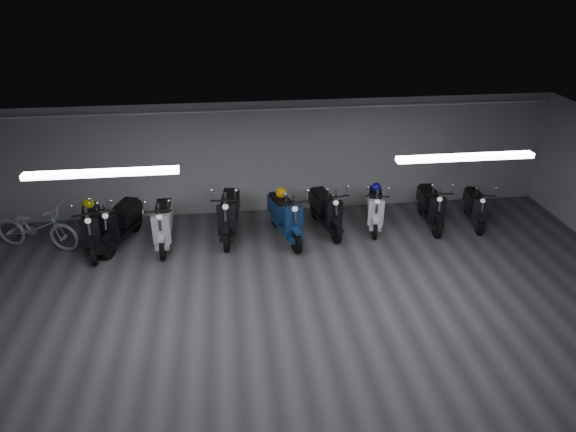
{
  "coord_description": "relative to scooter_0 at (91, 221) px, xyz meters",
  "views": [
    {
      "loc": [
        -1.0,
        -6.95,
        5.8
      ],
      "look_at": [
        0.14,
        2.5,
        1.05
      ],
      "focal_mm": 32.56,
      "sensor_mm": 36.0,
      "label": 1
    }
  ],
  "objects": [
    {
      "name": "floor",
      "position": [
        4.01,
        -3.46,
        -0.72
      ],
      "size": [
        14.0,
        10.0,
        0.01
      ],
      "primitive_type": "cube",
      "color": "#3C3B3E",
      "rests_on": "ground"
    },
    {
      "name": "ceiling",
      "position": [
        4.01,
        -3.46,
        2.09
      ],
      "size": [
        14.0,
        10.0,
        0.01
      ],
      "primitive_type": "cube",
      "color": "gray",
      "rests_on": "ground"
    },
    {
      "name": "back_wall",
      "position": [
        4.01,
        1.54,
        0.69
      ],
      "size": [
        14.0,
        0.01,
        2.8
      ],
      "primitive_type": "cube",
      "color": "#979799",
      "rests_on": "ground"
    },
    {
      "name": "fluor_strip_left",
      "position": [
        1.01,
        -2.46,
        2.03
      ],
      "size": [
        2.4,
        0.18,
        0.08
      ],
      "primitive_type": "cube",
      "color": "white",
      "rests_on": "ceiling"
    },
    {
      "name": "fluor_strip_right",
      "position": [
        7.01,
        -2.46,
        2.03
      ],
      "size": [
        2.4,
        0.18,
        0.08
      ],
      "primitive_type": "cube",
      "color": "white",
      "rests_on": "ceiling"
    },
    {
      "name": "conduit",
      "position": [
        4.01,
        1.46,
        1.91
      ],
      "size": [
        13.6,
        0.05,
        0.05
      ],
      "primitive_type": "cylinder",
      "rotation": [
        0.0,
        1.57,
        0.0
      ],
      "color": "white",
      "rests_on": "back_wall"
    },
    {
      "name": "scooter_0",
      "position": [
        0.0,
        0.0,
        0.0
      ],
      "size": [
        0.97,
        2.0,
        1.42
      ],
      "primitive_type": null,
      "rotation": [
        0.0,
        0.0,
        0.18
      ],
      "color": "black",
      "rests_on": "floor"
    },
    {
      "name": "scooter_1",
      "position": [
        0.57,
        0.18,
        -0.01
      ],
      "size": [
        1.19,
        2.0,
        1.41
      ],
      "primitive_type": null,
      "rotation": [
        0.0,
        0.0,
        -0.31
      ],
      "color": "black",
      "rests_on": "floor"
    },
    {
      "name": "scooter_2",
      "position": [
        1.51,
        0.04,
        -0.02
      ],
      "size": [
        0.65,
        1.88,
        1.39
      ],
      "primitive_type": null,
      "rotation": [
        0.0,
        0.0,
        0.02
      ],
      "color": "silver",
      "rests_on": "floor"
    },
    {
      "name": "scooter_3",
      "position": [
        2.96,
        0.26,
        0.03
      ],
      "size": [
        0.9,
        2.06,
        1.49
      ],
      "primitive_type": null,
      "rotation": [
        0.0,
        0.0,
        -0.12
      ],
      "color": "black",
      "rests_on": "floor"
    },
    {
      "name": "scooter_4",
      "position": [
        4.21,
        -0.01,
        0.02
      ],
      "size": [
        1.11,
        2.07,
        1.47
      ],
      "primitive_type": null,
      "rotation": [
        0.0,
        0.0,
        0.24
      ],
      "color": "navy",
      "rests_on": "floor"
    },
    {
      "name": "scooter_5",
      "position": [
        5.19,
        0.28,
        -0.02
      ],
      "size": [
        0.98,
        1.95,
        1.39
      ],
      "primitive_type": null,
      "rotation": [
        0.0,
        0.0,
        0.2
      ],
      "color": "black",
      "rests_on": "floor"
    },
    {
      "name": "scooter_6",
      "position": [
        6.37,
        0.31,
        -0.06
      ],
      "size": [
        0.98,
        1.84,
        1.31
      ],
      "primitive_type": null,
      "rotation": [
        0.0,
        0.0,
        -0.24
      ],
      "color": "silver",
      "rests_on": "floor"
    },
    {
      "name": "scooter_8",
      "position": [
        7.71,
        0.24,
        -0.04
      ],
      "size": [
        0.74,
        1.84,
        1.34
      ],
      "primitive_type": null,
      "rotation": [
        0.0,
        0.0,
        -0.08
      ],
      "color": "black",
      "rests_on": "floor"
    },
    {
      "name": "scooter_9",
      "position": [
        8.79,
        0.18,
        -0.11
      ],
      "size": [
        0.84,
        1.69,
        1.2
      ],
      "primitive_type": null,
      "rotation": [
        0.0,
        0.0,
        -0.19
      ],
      "color": "black",
      "rests_on": "floor"
    },
    {
      "name": "bicycle",
      "position": [
        -1.23,
        0.23,
        -0.08
      ],
      "size": [
        2.08,
        1.26,
        1.27
      ],
      "primitive_type": "imported",
      "rotation": [
        0.0,
        0.0,
        1.26
      ],
      "color": "silver",
      "rests_on": "floor"
    },
    {
      "name": "helmet_0",
      "position": [
        6.43,
        0.55,
        0.21
      ],
      "size": [
        0.23,
        0.23,
        0.23
      ],
      "primitive_type": "sphere",
      "color": "#130C88",
      "rests_on": "scooter_6"
    },
    {
      "name": "helmet_1",
      "position": [
        -0.05,
        0.26,
        0.29
      ],
      "size": [
        0.24,
        0.24,
        0.24
      ],
      "primitive_type": "sphere",
      "color": "#BDB10B",
      "rests_on": "scooter_0"
    },
    {
      "name": "helmet_2",
      "position": [
        4.15,
        0.26,
        0.33
      ],
      "size": [
        0.25,
        0.25,
        0.25
      ],
      "primitive_type": "sphere",
      "color": "#F4A70E",
      "rests_on": "scooter_4"
    }
  ]
}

